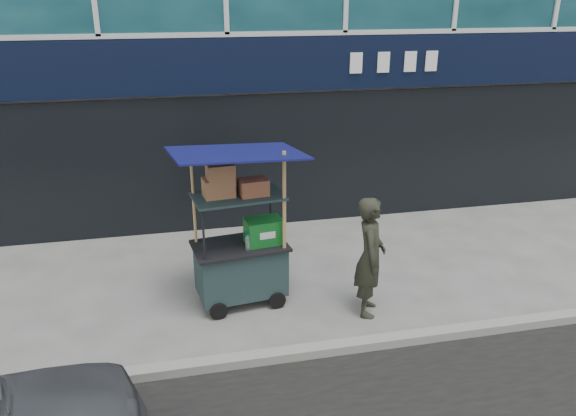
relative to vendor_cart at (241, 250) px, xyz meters
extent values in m
plane|color=#5E5E5A|center=(0.21, -1.24, -0.79)|extent=(80.00, 80.00, 0.00)
cube|color=gray|center=(0.21, -1.44, -0.73)|extent=(80.00, 0.18, 0.12)
cube|color=black|center=(0.21, 2.62, 2.11)|extent=(15.68, 0.06, 0.90)
cube|color=black|center=(0.21, 2.66, 0.41)|extent=(15.68, 0.04, 2.40)
cube|color=#182829|center=(-0.02, 0.00, -0.30)|extent=(1.25, 0.83, 0.68)
cylinder|color=black|center=(-0.38, -0.41, -0.67)|extent=(0.24, 0.08, 0.23)
cylinder|color=black|center=(0.43, -0.30, -0.67)|extent=(0.24, 0.08, 0.23)
cube|color=black|center=(-0.02, 0.00, 0.06)|extent=(1.33, 0.91, 0.04)
cylinder|color=black|center=(-0.51, -0.35, 0.41)|extent=(0.03, 0.03, 0.73)
cylinder|color=black|center=(0.55, -0.22, 0.41)|extent=(0.03, 0.03, 0.73)
cylinder|color=black|center=(-0.59, 0.22, 0.41)|extent=(0.03, 0.03, 0.73)
cylinder|color=black|center=(0.48, 0.36, 0.41)|extent=(0.03, 0.03, 0.73)
cube|color=#182829|center=(-0.02, 0.00, 0.77)|extent=(1.25, 0.83, 0.03)
cylinder|color=#A9834C|center=(0.55, -0.22, 0.31)|extent=(0.05, 0.05, 2.19)
cylinder|color=#A9834C|center=(-0.59, 0.22, 0.26)|extent=(0.04, 0.04, 2.09)
cube|color=#0D114B|center=(-0.02, 0.00, 1.36)|extent=(1.79, 1.37, 0.19)
cube|color=#0E5D26|center=(0.31, 0.00, 0.25)|extent=(0.53, 0.40, 0.34)
cylinder|color=silver|center=(0.07, -0.18, 0.18)|extent=(0.07, 0.07, 0.19)
cylinder|color=blue|center=(0.07, -0.18, 0.29)|extent=(0.03, 0.03, 0.02)
cube|color=brown|center=(-0.27, 0.02, 0.91)|extent=(0.42, 0.34, 0.24)
cube|color=#956141|center=(0.18, -0.02, 0.89)|extent=(0.40, 0.32, 0.21)
cube|color=brown|center=(-0.23, 0.01, 1.13)|extent=(0.37, 0.29, 0.19)
imported|color=#26281D|center=(1.61, -0.64, 0.04)|extent=(0.57, 0.70, 1.64)
camera|label=1|loc=(-0.85, -6.85, 3.27)|focal=35.00mm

